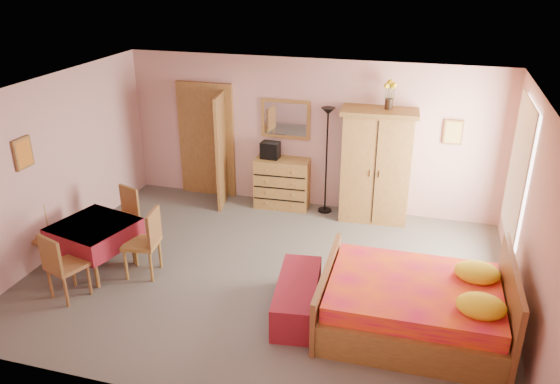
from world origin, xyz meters
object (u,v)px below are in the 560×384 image
(wall_mirror, at_px, (286,119))
(dining_table, at_px, (96,246))
(chair_east, at_px, (141,242))
(stereo, at_px, (270,150))
(sunflower_vase, at_px, (390,95))
(chair_south, at_px, (67,265))
(chair_north, at_px, (122,217))
(bench, at_px, (297,297))
(chair_west, at_px, (47,238))
(chest_of_drawers, at_px, (282,183))
(floor_lamp, at_px, (326,161))
(wardrobe, at_px, (376,166))
(bed, at_px, (414,292))

(wall_mirror, distance_m, dining_table, 3.76)
(wall_mirror, bearing_deg, chair_east, -113.83)
(wall_mirror, distance_m, stereo, 0.60)
(sunflower_vase, distance_m, chair_south, 5.31)
(dining_table, relative_size, chair_north, 1.09)
(sunflower_vase, height_order, dining_table, sunflower_vase)
(bench, xyz_separation_m, chair_north, (-3.03, 1.01, 0.23))
(wall_mirror, xyz_separation_m, chair_south, (-1.91, -3.69, -1.08))
(stereo, xyz_separation_m, chair_east, (-1.04, -2.72, -0.54))
(sunflower_vase, height_order, chair_south, sunflower_vase)
(dining_table, height_order, chair_west, chair_west)
(chest_of_drawers, height_order, chair_north, chair_north)
(dining_table, bearing_deg, floor_lamp, 45.45)
(floor_lamp, distance_m, wardrobe, 0.84)
(dining_table, bearing_deg, chair_north, 93.43)
(floor_lamp, bearing_deg, stereo, 179.46)
(dining_table, height_order, chair_south, chair_south)
(chair_south, xyz_separation_m, chair_west, (-0.79, 0.64, -0.05))
(chest_of_drawers, height_order, bed, bed)
(wardrobe, bearing_deg, dining_table, -146.39)
(stereo, height_order, wardrobe, wardrobe)
(wardrobe, xyz_separation_m, dining_table, (-3.57, -2.72, -0.59))
(wall_mirror, relative_size, bed, 0.40)
(bed, distance_m, bench, 1.42)
(stereo, height_order, chair_south, stereo)
(wardrobe, xyz_separation_m, chair_east, (-2.88, -2.66, -0.46))
(chest_of_drawers, xyz_separation_m, bench, (1.04, -3.02, -0.22))
(wardrobe, height_order, chair_south, wardrobe)
(chair_west, bearing_deg, chest_of_drawers, 143.67)
(bench, bearing_deg, chair_south, -171.05)
(chair_south, relative_size, chair_west, 1.12)
(stereo, distance_m, chair_east, 2.96)
(wardrobe, distance_m, chair_east, 3.95)
(stereo, xyz_separation_m, floor_lamp, (0.99, -0.01, -0.10))
(wall_mirror, bearing_deg, chair_south, -117.90)
(wall_mirror, height_order, wardrobe, wardrobe)
(chair_north, bearing_deg, chest_of_drawers, -114.49)
(wardrobe, bearing_deg, chair_east, -140.94)
(wardrobe, bearing_deg, chair_west, -150.91)
(wall_mirror, bearing_deg, chair_west, -132.08)
(bed, bearing_deg, chest_of_drawers, 128.75)
(stereo, distance_m, dining_table, 3.34)
(floor_lamp, xyz_separation_m, chair_north, (-2.77, -2.00, -0.48))
(chair_east, bearing_deg, chest_of_drawers, -32.87)
(chair_west, xyz_separation_m, chair_east, (1.44, 0.12, 0.07))
(chest_of_drawers, relative_size, chair_east, 0.95)
(chest_of_drawers, distance_m, chair_south, 3.97)
(bed, relative_size, bench, 1.64)
(chest_of_drawers, relative_size, chair_north, 1.05)
(chest_of_drawers, xyz_separation_m, wardrobe, (1.62, -0.06, 0.51))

